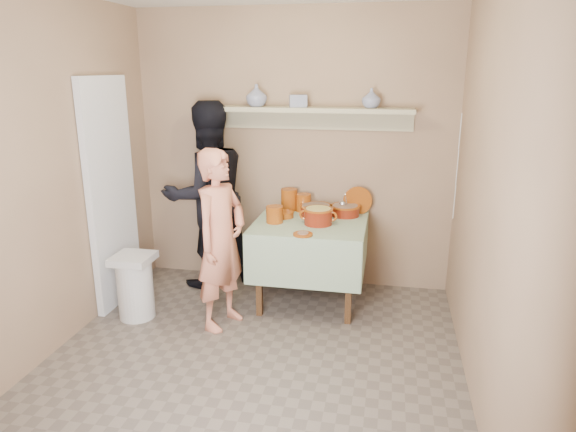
% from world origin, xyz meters
% --- Properties ---
extents(ground, '(3.50, 3.50, 0.00)m').
position_xyz_m(ground, '(0.00, 0.00, 0.00)').
color(ground, '#60554C').
rests_on(ground, ground).
extents(tile_panel, '(0.06, 0.70, 2.00)m').
position_xyz_m(tile_panel, '(-1.46, 0.95, 1.00)').
color(tile_panel, silver).
rests_on(tile_panel, ground).
extents(plate_stack_a, '(0.15, 0.15, 0.20)m').
position_xyz_m(plate_stack_a, '(-0.01, 1.59, 0.86)').
color(plate_stack_a, '#7F370F').
rests_on(plate_stack_a, serving_table).
extents(plate_stack_b, '(0.14, 0.14, 0.17)m').
position_xyz_m(plate_stack_b, '(0.13, 1.58, 0.84)').
color(plate_stack_b, '#7F370F').
rests_on(plate_stack_b, serving_table).
extents(bowl_stack, '(0.15, 0.15, 0.15)m').
position_xyz_m(bowl_stack, '(-0.05, 1.17, 0.83)').
color(bowl_stack, '#7F370F').
rests_on(bowl_stack, serving_table).
extents(empty_bowl, '(0.17, 0.17, 0.05)m').
position_xyz_m(empty_bowl, '(-0.00, 1.35, 0.79)').
color(empty_bowl, '#7F370F').
rests_on(empty_bowl, serving_table).
extents(propped_lid, '(0.27, 0.10, 0.27)m').
position_xyz_m(propped_lid, '(0.63, 1.60, 0.88)').
color(propped_lid, '#7F370F').
rests_on(propped_lid, serving_table).
extents(vase_right, '(0.21, 0.21, 0.17)m').
position_xyz_m(vase_right, '(0.72, 1.62, 1.80)').
color(vase_right, navy).
rests_on(vase_right, wall_shelf).
extents(vase_left, '(0.26, 0.26, 0.20)m').
position_xyz_m(vase_left, '(-0.31, 1.60, 1.82)').
color(vase_left, navy).
rests_on(vase_left, wall_shelf).
extents(ceramic_box, '(0.18, 0.15, 0.11)m').
position_xyz_m(ceramic_box, '(0.07, 1.61, 1.77)').
color(ceramic_box, navy).
rests_on(ceramic_box, wall_shelf).
extents(person_cook, '(0.51, 0.62, 1.47)m').
position_xyz_m(person_cook, '(-0.39, 0.69, 0.74)').
color(person_cook, '#CA7257').
rests_on(person_cook, ground).
extents(person_helper, '(1.09, 1.07, 1.78)m').
position_xyz_m(person_helper, '(-0.78, 1.49, 0.89)').
color(person_helper, black).
rests_on(person_helper, ground).
extents(room_shell, '(3.04, 3.54, 2.62)m').
position_xyz_m(room_shell, '(0.00, 0.00, 1.61)').
color(room_shell, '#94755B').
rests_on(room_shell, ground).
extents(serving_table, '(0.97, 0.97, 0.76)m').
position_xyz_m(serving_table, '(0.25, 1.28, 0.64)').
color(serving_table, '#4C2D16').
rests_on(serving_table, ground).
extents(cazuela_meat_a, '(0.30, 0.30, 0.10)m').
position_xyz_m(cazuela_meat_a, '(0.27, 1.47, 0.82)').
color(cazuela_meat_a, '#5F150B').
rests_on(cazuela_meat_a, serving_table).
extents(cazuela_meat_b, '(0.28, 0.28, 0.10)m').
position_xyz_m(cazuela_meat_b, '(0.53, 1.51, 0.82)').
color(cazuela_meat_b, '#5F150B').
rests_on(cazuela_meat_b, serving_table).
extents(ladle, '(0.08, 0.26, 0.19)m').
position_xyz_m(ladle, '(0.51, 1.51, 0.87)').
color(ladle, silver).
rests_on(ladle, cazuela_meat_b).
extents(cazuela_rice, '(0.33, 0.25, 0.14)m').
position_xyz_m(cazuela_rice, '(0.33, 1.19, 0.85)').
color(cazuela_rice, '#5F150B').
rests_on(cazuela_rice, serving_table).
extents(front_plate, '(0.16, 0.16, 0.03)m').
position_xyz_m(front_plate, '(0.25, 0.86, 0.77)').
color(front_plate, '#7F370F').
rests_on(front_plate, serving_table).
extents(wall_shelf, '(1.80, 0.25, 0.21)m').
position_xyz_m(wall_shelf, '(0.20, 1.65, 1.67)').
color(wall_shelf, tan).
rests_on(wall_shelf, room_shell).
extents(trash_bin, '(0.32, 0.32, 0.56)m').
position_xyz_m(trash_bin, '(-1.15, 0.67, 0.28)').
color(trash_bin, silver).
rests_on(trash_bin, ground).
extents(electrical_cord, '(0.01, 0.05, 0.90)m').
position_xyz_m(electrical_cord, '(1.47, 1.48, 1.25)').
color(electrical_cord, silver).
rests_on(electrical_cord, wall_shelf).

